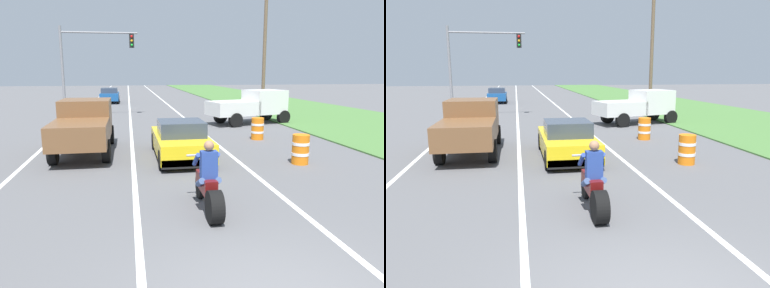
# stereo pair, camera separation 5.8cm
# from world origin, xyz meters

# --- Properties ---
(lane_stripe_left_solid) EXTENTS (0.14, 120.00, 0.01)m
(lane_stripe_left_solid) POSITION_xyz_m (-5.40, 20.00, 0.00)
(lane_stripe_left_solid) COLOR white
(lane_stripe_left_solid) RESTS_ON ground
(lane_stripe_right_solid) EXTENTS (0.14, 120.00, 0.01)m
(lane_stripe_right_solid) POSITION_xyz_m (1.80, 20.00, 0.00)
(lane_stripe_right_solid) COLOR white
(lane_stripe_right_solid) RESTS_ON ground
(lane_stripe_centre_dashed) EXTENTS (0.14, 120.00, 0.01)m
(lane_stripe_centre_dashed) POSITION_xyz_m (-1.80, 20.00, 0.00)
(lane_stripe_centre_dashed) COLOR white
(lane_stripe_centre_dashed) RESTS_ON ground
(grass_verge_right) EXTENTS (10.00, 120.00, 0.06)m
(grass_verge_right) POSITION_xyz_m (11.92, 20.00, 0.03)
(grass_verge_right) COLOR #477538
(grass_verge_right) RESTS_ON ground
(motorcycle_with_rider) EXTENTS (0.70, 2.21, 1.62)m
(motorcycle_with_rider) POSITION_xyz_m (-0.23, 3.55, 0.59)
(motorcycle_with_rider) COLOR black
(motorcycle_with_rider) RESTS_ON ground
(sports_car_yellow) EXTENTS (1.84, 4.30, 1.37)m
(sports_car_yellow) POSITION_xyz_m (-0.09, 8.80, 0.63)
(sports_car_yellow) COLOR yellow
(sports_car_yellow) RESTS_ON ground
(pickup_truck_left_lane_brown) EXTENTS (2.02, 4.80, 1.98)m
(pickup_truck_left_lane_brown) POSITION_xyz_m (-3.57, 10.19, 1.11)
(pickup_truck_left_lane_brown) COLOR brown
(pickup_truck_left_lane_brown) RESTS_ON ground
(pickup_truck_right_shoulder_white) EXTENTS (5.14, 3.14, 1.98)m
(pickup_truck_right_shoulder_white) POSITION_xyz_m (5.34, 16.84, 1.11)
(pickup_truck_right_shoulder_white) COLOR silver
(pickup_truck_right_shoulder_white) RESTS_ON ground
(traffic_light_mast_near) EXTENTS (5.08, 0.34, 6.00)m
(traffic_light_mast_near) POSITION_xyz_m (-4.53, 21.75, 4.03)
(traffic_light_mast_near) COLOR gray
(traffic_light_mast_near) RESTS_ON ground
(utility_pole_roadside) EXTENTS (0.24, 0.24, 8.60)m
(utility_pole_roadside) POSITION_xyz_m (7.66, 21.08, 4.30)
(utility_pole_roadside) COLOR brown
(utility_pole_roadside) RESTS_ON ground
(construction_barrel_nearest) EXTENTS (0.58, 0.58, 1.00)m
(construction_barrel_nearest) POSITION_xyz_m (3.76, 7.23, 0.50)
(construction_barrel_nearest) COLOR orange
(construction_barrel_nearest) RESTS_ON ground
(construction_barrel_mid) EXTENTS (0.58, 0.58, 1.00)m
(construction_barrel_mid) POSITION_xyz_m (3.90, 11.79, 0.50)
(construction_barrel_mid) COLOR orange
(construction_barrel_mid) RESTS_ON ground
(distant_car_far_ahead) EXTENTS (1.80, 4.00, 1.50)m
(distant_car_far_ahead) POSITION_xyz_m (-3.68, 33.29, 0.77)
(distant_car_far_ahead) COLOR #194C8C
(distant_car_far_ahead) RESTS_ON ground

